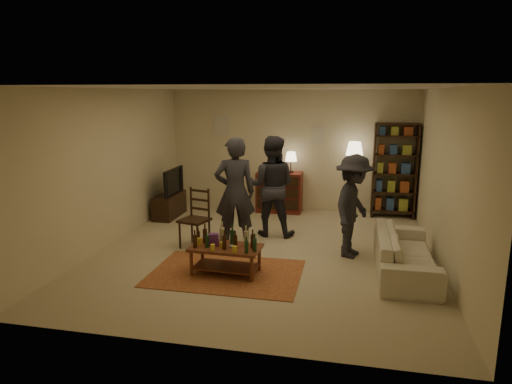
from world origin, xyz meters
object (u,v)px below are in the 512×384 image
(dining_chair, at_px, (196,216))
(person_left, at_px, (235,192))
(dresser, at_px, (280,191))
(bookshelf, at_px, (394,170))
(person_by_sofa, at_px, (353,206))
(tv_stand, at_px, (169,199))
(coffee_table, at_px, (226,249))
(person_right, at_px, (271,186))
(sofa, at_px, (405,253))
(floor_lamp, at_px, (354,154))

(dining_chair, height_order, person_left, person_left)
(dresser, height_order, bookshelf, bookshelf)
(dresser, height_order, person_by_sofa, person_by_sofa)
(tv_stand, bearing_deg, person_by_sofa, -23.28)
(dining_chair, height_order, tv_stand, tv_stand)
(dining_chair, bearing_deg, coffee_table, -38.13)
(coffee_table, xyz_separation_m, bookshelf, (2.64, 3.80, 0.65))
(person_right, bearing_deg, person_by_sofa, 149.57)
(person_left, bearing_deg, dining_chair, -6.53)
(dining_chair, bearing_deg, tv_stand, 139.97)
(dresser, bearing_deg, person_by_sofa, -57.97)
(person_left, height_order, person_by_sofa, person_left)
(dresser, distance_m, sofa, 3.93)
(sofa, distance_m, person_left, 2.91)
(bookshelf, relative_size, floor_lamp, 1.25)
(dresser, distance_m, person_right, 1.78)
(tv_stand, relative_size, floor_lamp, 0.65)
(sofa, bearing_deg, dresser, 37.54)
(floor_lamp, bearing_deg, bookshelf, 8.78)
(floor_lamp, bearing_deg, coffee_table, -116.07)
(dining_chair, height_order, floor_lamp, floor_lamp)
(tv_stand, relative_size, person_right, 0.57)
(coffee_table, bearing_deg, dresser, 86.95)
(coffee_table, distance_m, tv_stand, 3.49)
(floor_lamp, bearing_deg, person_by_sofa, -89.66)
(person_left, bearing_deg, tv_stand, -59.52)
(dining_chair, bearing_deg, bookshelf, 52.55)
(dining_chair, height_order, person_by_sofa, person_by_sofa)
(dresser, xyz_separation_m, person_by_sofa, (1.61, -2.58, 0.36))
(sofa, bearing_deg, floor_lamp, 14.63)
(dresser, relative_size, bookshelf, 0.67)
(dining_chair, height_order, sofa, dining_chair)
(dresser, distance_m, person_left, 2.56)
(dining_chair, bearing_deg, person_left, 27.68)
(dresser, bearing_deg, person_left, -98.66)
(coffee_table, bearing_deg, person_right, 81.13)
(sofa, bearing_deg, dining_chair, 82.05)
(tv_stand, distance_m, dresser, 2.43)
(dresser, distance_m, floor_lamp, 1.83)
(person_by_sofa, bearing_deg, dresser, 49.39)
(dresser, relative_size, person_right, 0.73)
(person_right, bearing_deg, person_left, 56.88)
(dining_chair, xyz_separation_m, person_right, (1.15, 0.92, 0.38))
(floor_lamp, xyz_separation_m, person_right, (-1.48, -1.65, -0.43))
(floor_lamp, relative_size, person_left, 0.85)
(sofa, bearing_deg, coffee_table, 103.44)
(floor_lamp, xyz_separation_m, sofa, (0.80, -3.05, -1.06))
(person_right, bearing_deg, dining_chair, 38.33)
(person_left, height_order, person_right, person_left)
(floor_lamp, relative_size, person_right, 0.87)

